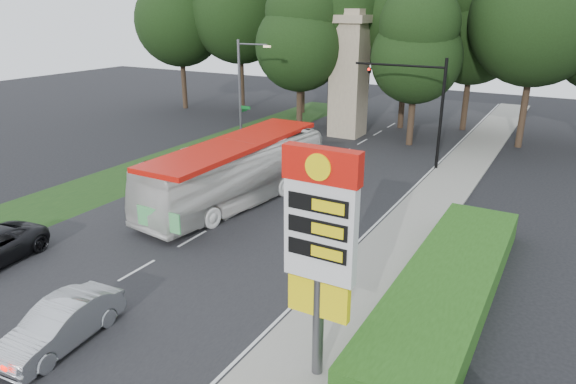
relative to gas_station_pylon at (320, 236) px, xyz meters
The scene contains 16 objects.
ground 10.41m from the gas_station_pylon, 167.77° to the right, with size 120.00×120.00×0.00m, color black.
road_surface 14.30m from the gas_station_pylon, 132.60° to the left, with size 14.00×80.00×0.02m, color black.
sidewalk_right 10.95m from the gas_station_pylon, 94.00° to the left, with size 3.00×80.00×0.12m, color gray.
grass_verge_left 25.01m from the gas_station_pylon, 139.44° to the left, with size 5.00×50.00×0.02m, color #193814.
hedge 7.49m from the gas_station_pylon, 69.05° to the left, with size 3.00×14.00×1.20m, color #224E14.
gas_station_pylon is the anchor object (origin of this frame).
traffic_signal_mast 22.29m from the gas_station_pylon, 99.09° to the left, with size 6.10×0.35×7.20m.
streetlight_signs 25.74m from the gas_station_pylon, 128.96° to the left, with size 2.75×0.98×8.00m.
monument 30.17m from the gas_station_pylon, 111.80° to the left, with size 3.00×3.00×10.05m.
tree_far_west 44.43m from the gas_station_pylon, 135.18° to the left, with size 8.96×8.96×17.60m.
tree_west_near 40.31m from the gas_station_pylon, 118.74° to the left, with size 8.40×8.40×16.50m.
tree_east_near 35.54m from the gas_station_pylon, 95.22° to the left, with size 8.12×8.12×15.95m.
tree_monument_left 31.28m from the gas_station_pylon, 119.37° to the left, with size 7.28×7.28×14.30m.
tree_monument_right 28.32m from the gas_station_pylon, 101.71° to the left, with size 6.72×6.72×13.20m.
transit_bus 14.73m from the gas_station_pylon, 134.01° to the left, with size 2.90×12.41×3.46m, color white.
sedan_silver 8.97m from the gas_station_pylon, 160.86° to the right, with size 1.51×4.33×1.43m, color #ABADB3.
Camera 1 is at (14.53, -9.10, 10.10)m, focal length 32.00 mm.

